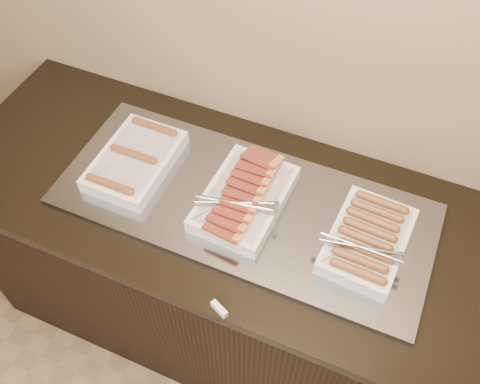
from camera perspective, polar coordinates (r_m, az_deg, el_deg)
name	(u,v)px	position (r m, az deg, el deg)	size (l,w,h in m)	color
counter	(242,275)	(2.09, 0.26, -8.84)	(2.06, 0.76, 0.90)	black
warming_tray	(243,205)	(1.71, 0.33, -1.35)	(1.20, 0.50, 0.02)	gray
dish_left	(135,160)	(1.81, -11.10, 3.33)	(0.23, 0.34, 0.07)	white
dish_center	(244,197)	(1.67, 0.42, -0.59)	(0.27, 0.38, 0.09)	white
dish_right	(367,240)	(1.62, 13.41, -5.03)	(0.27, 0.34, 0.08)	white
label_holder	(219,309)	(1.52, -2.23, -12.37)	(0.06, 0.02, 0.02)	white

